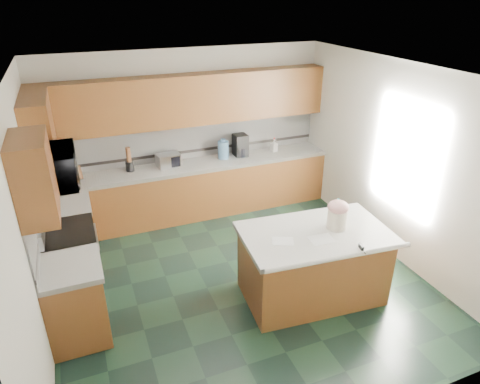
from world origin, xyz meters
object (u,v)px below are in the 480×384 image
island_base (313,266)px  soap_bottle_island (338,212)px  treat_jar (337,219)px  coffee_maker (240,145)px  knife_block (77,173)px  toaster_oven (169,160)px  island_top (315,234)px

island_base → soap_bottle_island: soap_bottle_island is taller
treat_jar → coffee_maker: 2.70m
knife_block → coffee_maker: bearing=-14.8°
soap_bottle_island → toaster_oven: (-1.45, 2.61, -0.07)m
knife_block → toaster_oven: bearing=-15.4°
island_base → coffee_maker: coffee_maker is taller
island_top → toaster_oven: size_ratio=4.80×
coffee_maker → treat_jar: bearing=-87.1°
treat_jar → soap_bottle_island: soap_bottle_island is taller
knife_block → coffee_maker: size_ratio=0.56×
treat_jar → island_base: bearing=-172.9°
island_top → treat_jar: size_ratio=7.19×
toaster_oven → treat_jar: bearing=-70.2°
island_base → soap_bottle_island: size_ratio=4.70×
treat_jar → knife_block: bearing=145.4°
knife_block → toaster_oven: (1.39, 0.00, 0.00)m
treat_jar → soap_bottle_island: 0.08m
treat_jar → soap_bottle_island: bearing=61.8°
soap_bottle_island → knife_block: (-2.84, 2.61, -0.07)m
knife_block → toaster_oven: knife_block is taller
treat_jar → knife_block: (-2.80, 2.66, -0.02)m
island_base → toaster_oven: 2.94m
knife_block → toaster_oven: 1.39m
soap_bottle_island → knife_block: 3.85m
treat_jar → knife_block: treat_jar is taller
knife_block → toaster_oven: size_ratio=0.57×
soap_bottle_island → toaster_oven: soap_bottle_island is taller
island_top → soap_bottle_island: bearing=12.5°
island_top → coffee_maker: 2.69m
toaster_oven → knife_block: bearing=171.9°
knife_block → island_top: bearing=-61.9°
treat_jar → toaster_oven: 3.01m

